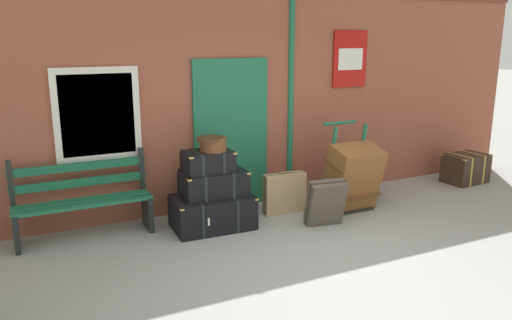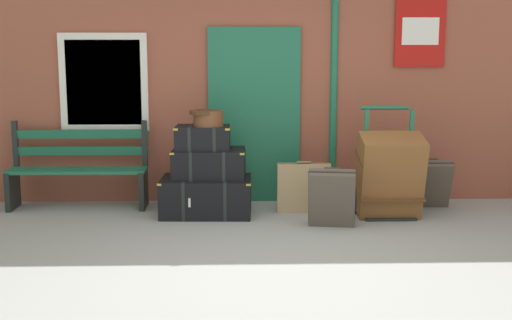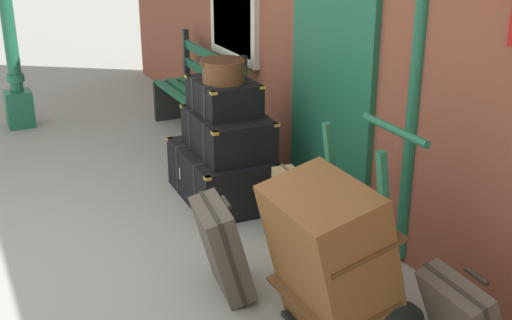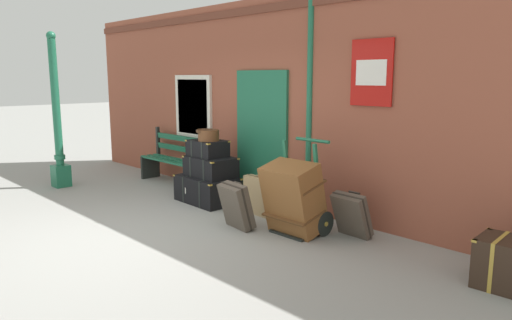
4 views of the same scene
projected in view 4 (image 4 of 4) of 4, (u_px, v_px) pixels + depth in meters
ground_plane at (131, 237)px, 5.99m from camera, size 60.00×60.00×0.00m
brick_facade at (273, 102)px, 7.50m from camera, size 10.40×0.35×3.20m
lamp_post at (58, 130)px, 8.55m from camera, size 0.28×0.28×2.79m
platform_bench at (174, 160)px, 8.92m from camera, size 1.60×0.43×1.01m
steamer_trunk_base at (208, 189)px, 7.61m from camera, size 1.03×0.69×0.43m
steamer_trunk_middle at (211, 167)px, 7.56m from camera, size 0.83×0.58×0.33m
steamer_trunk_top at (208, 148)px, 7.55m from camera, size 0.62×0.46×0.27m
round_hatbox at (208, 134)px, 7.45m from camera, size 0.37×0.35×0.18m
porters_trolley at (302, 211)px, 6.15m from camera, size 0.71×0.56×1.21m
large_brown_trunk at (293, 198)px, 6.00m from camera, size 0.70×0.64×0.96m
suitcase_tan at (352, 215)px, 5.92m from camera, size 0.47×0.37×0.59m
suitcase_charcoal at (236, 206)px, 6.27m from camera, size 0.52×0.39×0.63m
suitcase_cream at (261, 196)px, 6.89m from camera, size 0.61×0.19×0.59m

